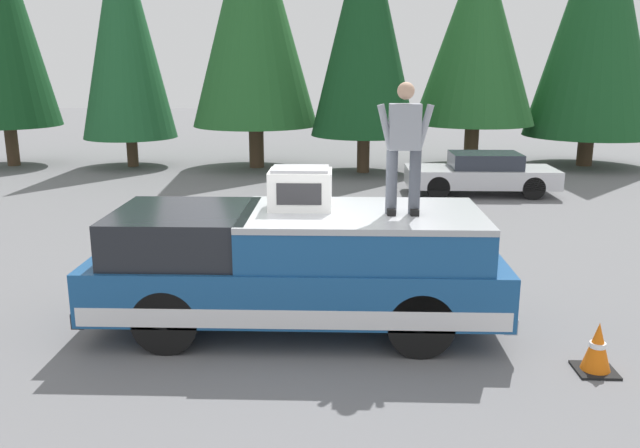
% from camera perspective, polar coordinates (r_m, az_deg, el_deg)
% --- Properties ---
extents(ground_plane, '(90.00, 90.00, 0.00)m').
position_cam_1_polar(ground_plane, '(9.05, -2.04, -9.26)').
color(ground_plane, slate).
extents(pickup_truck, '(2.01, 5.54, 1.65)m').
position_cam_1_polar(pickup_truck, '(8.85, -2.01, -3.76)').
color(pickup_truck, navy).
rests_on(pickup_truck, ground).
extents(compressor_unit, '(0.65, 0.84, 0.56)m').
position_cam_1_polar(compressor_unit, '(8.76, -1.73, 3.15)').
color(compressor_unit, white).
rests_on(compressor_unit, pickup_truck).
extents(person_on_truck_bed, '(0.29, 0.72, 1.69)m').
position_cam_1_polar(person_on_truck_bed, '(8.41, 7.42, 6.91)').
color(person_on_truck_bed, '#4C515B').
rests_on(person_on_truck_bed, pickup_truck).
extents(parked_car_silver, '(1.64, 4.10, 1.16)m').
position_cam_1_polar(parked_car_silver, '(18.67, 14.01, 4.33)').
color(parked_car_silver, silver).
rests_on(parked_car_silver, ground).
extents(traffic_cone, '(0.47, 0.47, 0.62)m').
position_cam_1_polar(traffic_cone, '(8.45, 23.19, -10.06)').
color(traffic_cone, black).
rests_on(traffic_cone, ground).
extents(conifer_far_left, '(4.48, 4.48, 9.47)m').
position_cam_1_polar(conifer_far_left, '(25.04, 23.30, 16.74)').
color(conifer_far_left, '#4C3826').
rests_on(conifer_far_left, ground).
extents(conifer_left, '(4.18, 4.18, 7.81)m').
position_cam_1_polar(conifer_left, '(23.66, 13.68, 16.17)').
color(conifer_left, '#4C3826').
rests_on(conifer_left, ground).
extents(conifer_center_left, '(3.50, 3.50, 8.37)m').
position_cam_1_polar(conifer_center_left, '(21.74, 4.01, 17.17)').
color(conifer_center_left, '#4C3826').
rests_on(conifer_center_left, ground).
extents(conifer_center_right, '(4.30, 4.30, 9.14)m').
position_cam_1_polar(conifer_center_right, '(22.92, -5.89, 18.19)').
color(conifer_center_right, '#4C3826').
rests_on(conifer_center_right, ground).
extents(conifer_right, '(3.22, 3.22, 8.50)m').
position_cam_1_polar(conifer_right, '(23.91, -16.87, 16.22)').
color(conifer_right, '#4C3826').
rests_on(conifer_right, ground).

